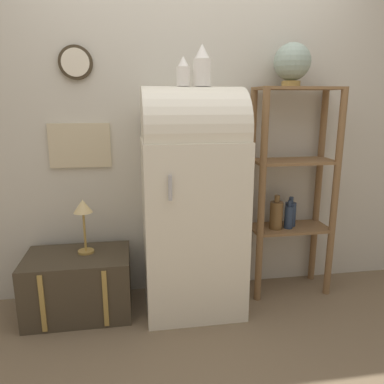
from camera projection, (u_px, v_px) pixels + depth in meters
ground_plane at (199, 324)px, 2.51m from camera, size 12.00×12.00×0.00m
wall_back at (185, 116)px, 2.73m from camera, size 7.00×0.09×2.70m
refrigerator at (193, 199)px, 2.56m from camera, size 0.67×0.61×1.55m
suitcase_trunk at (79, 284)px, 2.60m from camera, size 0.70×0.47×0.43m
shelf_unit at (291, 186)px, 2.79m from camera, size 0.61×0.30×1.55m
globe at (292, 63)px, 2.58m from camera, size 0.25×0.25×0.29m
vase_left at (183, 72)px, 2.36m from camera, size 0.09×0.09×0.18m
vase_center at (202, 67)px, 2.38m from camera, size 0.12×0.12×0.26m
desk_lamp at (83, 212)px, 2.53m from camera, size 0.13×0.13×0.38m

